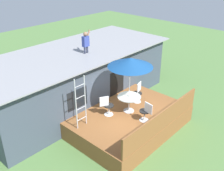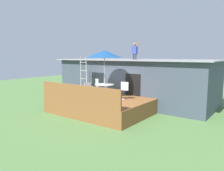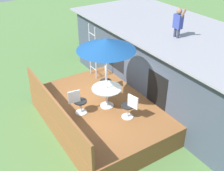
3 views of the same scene
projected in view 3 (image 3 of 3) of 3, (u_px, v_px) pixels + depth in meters
ground_plane at (103, 122)px, 10.27m from camera, size 40.00×40.00×0.00m
house at (178, 65)px, 11.20m from camera, size 10.50×4.50×2.82m
deck at (103, 114)px, 10.06m from camera, size 5.11×3.63×0.80m
deck_railing at (55, 110)px, 8.81m from camera, size 5.01×0.08×0.90m
patio_table at (107, 92)px, 9.50m from camera, size 1.04×1.04×0.74m
patio_umbrella at (106, 44)px, 8.59m from camera, size 1.90×1.90×2.54m
step_ladder at (93, 52)px, 11.13m from camera, size 0.52×0.04×2.20m
person_figure at (178, 21)px, 9.65m from camera, size 0.47×0.20×1.11m
patio_chair_left at (106, 80)px, 10.44m from camera, size 0.58×0.44×0.92m
patio_chair_right at (130, 107)px, 8.98m from camera, size 0.61×0.44×0.92m
patio_chair_near at (78, 102)px, 9.20m from camera, size 0.44×0.62×0.92m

